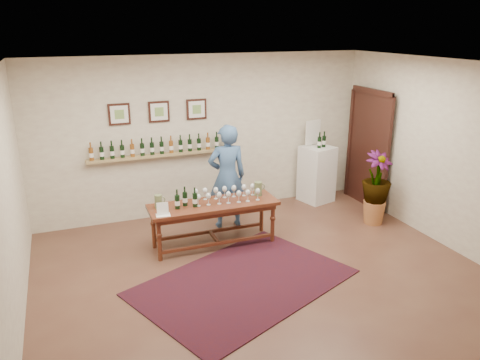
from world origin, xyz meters
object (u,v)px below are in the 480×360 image
object	(u,v)px
tasting_table	(214,209)
potted_plant	(376,188)
person	(227,177)
display_pedestal	(317,174)

from	to	relation	value
tasting_table	potted_plant	xyz separation A→B (m)	(2.82, -0.20, 0.05)
tasting_table	person	xyz separation A→B (m)	(0.44, 0.62, 0.29)
potted_plant	person	distance (m)	2.52
tasting_table	potted_plant	bearing A→B (deg)	-3.13
tasting_table	display_pedestal	world-z (taller)	display_pedestal
display_pedestal	potted_plant	xyz separation A→B (m)	(0.37, -1.33, 0.10)
potted_plant	person	bearing A→B (deg)	161.04
tasting_table	display_pedestal	bearing A→B (deg)	25.61
tasting_table	display_pedestal	distance (m)	2.70
potted_plant	display_pedestal	bearing A→B (deg)	105.55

